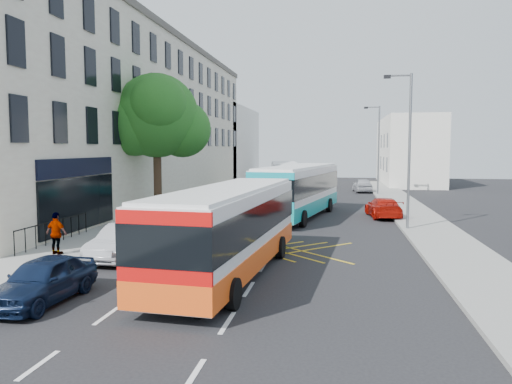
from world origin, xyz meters
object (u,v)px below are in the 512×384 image
at_px(parked_car_blue, 43,280).
at_px(red_hatchback, 383,208).
at_px(lamp_far, 378,145).
at_px(distant_car_grey, 305,179).
at_px(parked_car_silver, 124,241).
at_px(street_tree, 156,117).
at_px(distant_car_silver, 362,185).
at_px(lamp_near, 408,143).
at_px(pedestrian_far, 57,233).
at_px(bus_mid, 298,190).
at_px(bus_far, 285,178).
at_px(motorbike, 213,281).
at_px(bus_near, 229,229).

distance_m(parked_car_blue, red_hatchback, 22.23).
bearing_deg(lamp_far, distant_car_grey, 120.61).
height_order(lamp_far, parked_car_silver, lamp_far).
height_order(street_tree, distant_car_silver, street_tree).
bearing_deg(lamp_near, red_hatchback, 97.79).
bearing_deg(pedestrian_far, bus_mid, -109.83).
height_order(street_tree, distant_car_grey, street_tree).
distance_m(lamp_far, distant_car_grey, 15.15).
distance_m(lamp_far, parked_car_silver, 31.15).
relative_size(bus_far, distant_car_grey, 2.24).
bearing_deg(motorbike, parked_car_silver, 149.90).
bearing_deg(parked_car_blue, bus_mid, 75.54).
xyz_separation_m(bus_near, red_hatchback, (6.48, 15.42, -0.96)).
bearing_deg(red_hatchback, parked_car_blue, 54.00).
height_order(motorbike, parked_car_blue, motorbike).
distance_m(lamp_near, red_hatchback, 6.50).
xyz_separation_m(lamp_near, pedestrian_far, (-14.45, -8.92, -3.63)).
bearing_deg(motorbike, distant_car_grey, 108.97).
xyz_separation_m(motorbike, parked_car_blue, (-4.91, -0.04, -0.16)).
bearing_deg(red_hatchback, parked_car_silver, 44.47).
relative_size(lamp_near, bus_mid, 0.68).
xyz_separation_m(lamp_far, bus_mid, (-5.96, -15.57, -2.91)).
xyz_separation_m(lamp_near, lamp_far, (0.00, 20.00, 0.00)).
xyz_separation_m(motorbike, pedestrian_far, (-7.69, 5.28, 0.18)).
xyz_separation_m(lamp_near, bus_mid, (-5.96, 4.43, -2.91)).
bearing_deg(bus_mid, distant_car_silver, 86.43).
bearing_deg(parked_car_blue, bus_far, 86.90).
relative_size(bus_mid, distant_car_silver, 2.90).
height_order(bus_mid, motorbike, bus_mid).
bearing_deg(red_hatchback, bus_far, -67.68).
bearing_deg(distant_car_silver, parked_car_silver, 66.71).
relative_size(bus_near, distant_car_grey, 2.23).
distance_m(bus_mid, bus_far, 14.87).
bearing_deg(distant_car_silver, pedestrian_far, 62.77).
relative_size(bus_mid, parked_car_silver, 2.87).
height_order(distant_car_grey, distant_car_silver, distant_car_silver).
relative_size(lamp_near, pedestrian_far, 4.78).
xyz_separation_m(red_hatchback, distant_car_silver, (-0.43, 18.34, 0.06)).
distance_m(lamp_far, parked_car_blue, 36.39).
relative_size(parked_car_blue, red_hatchback, 0.88).
bearing_deg(distant_car_silver, parked_car_blue, 69.52).
bearing_deg(pedestrian_far, motorbike, 158.14).
height_order(bus_far, red_hatchback, bus_far).
bearing_deg(parked_car_blue, red_hatchback, 62.95).
xyz_separation_m(bus_far, parked_car_blue, (-3.29, -33.34, -0.93)).
bearing_deg(bus_mid, red_hatchback, 17.84).
relative_size(bus_near, parked_car_blue, 2.85).
relative_size(bus_far, distant_car_silver, 2.68).
bearing_deg(lamp_far, pedestrian_far, -116.55).
bearing_deg(distant_car_silver, bus_far, 25.99).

